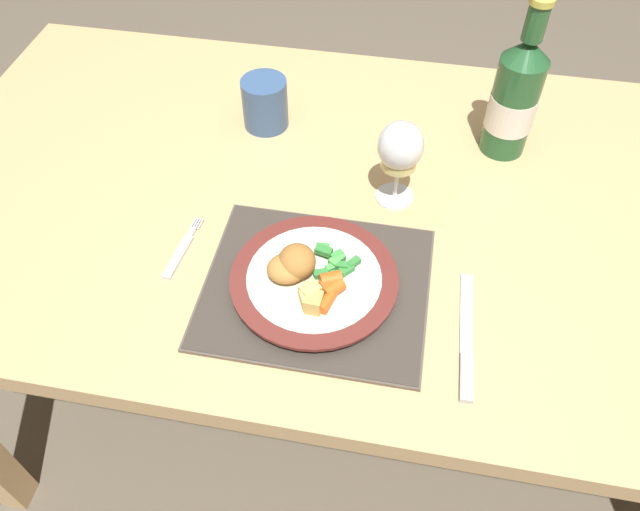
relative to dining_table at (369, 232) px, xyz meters
The scene contains 13 objects.
ground_plane 0.66m from the dining_table, ahead, with size 6.00×6.00×0.00m, color brown.
dining_table is the anchor object (origin of this frame).
placemat 0.23m from the dining_table, 105.71° to the right, with size 0.33×0.28×0.01m.
dinner_plate 0.23m from the dining_table, 106.67° to the right, with size 0.24×0.24×0.02m.
breaded_croquettes 0.25m from the dining_table, 114.52° to the right, with size 0.08×0.08×0.04m.
green_beans_pile 0.22m from the dining_table, 100.44° to the right, with size 0.07×0.08×0.02m.
glazed_carrots 0.25m from the dining_table, 98.22° to the right, with size 0.04×0.07×0.02m.
fork 0.33m from the dining_table, 147.84° to the right, with size 0.03×0.13×0.01m.
table_knife 0.32m from the dining_table, 58.13° to the right, with size 0.02×0.21×0.01m.
wine_glass 0.19m from the dining_table, 14.99° to the left, with size 0.07×0.07×0.15m.
bottle 0.33m from the dining_table, 39.29° to the left, with size 0.08×0.08×0.28m.
roast_potatoes 0.28m from the dining_table, 102.72° to the right, with size 0.04×0.05×0.03m.
drinking_cup 0.30m from the dining_table, 143.78° to the left, with size 0.08×0.08×0.09m.
Camera 1 is at (0.05, -0.74, 1.47)m, focal length 35.00 mm.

